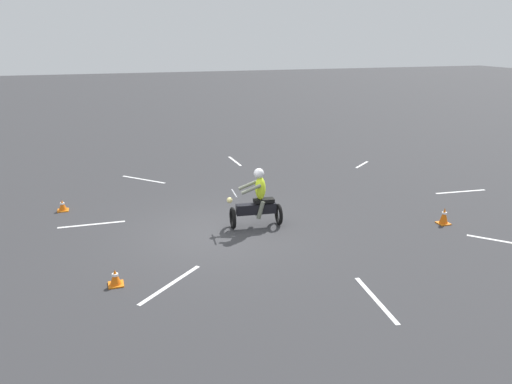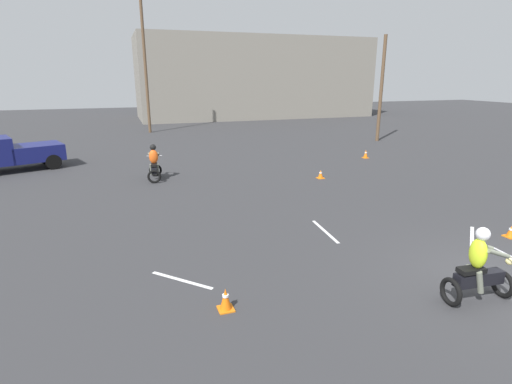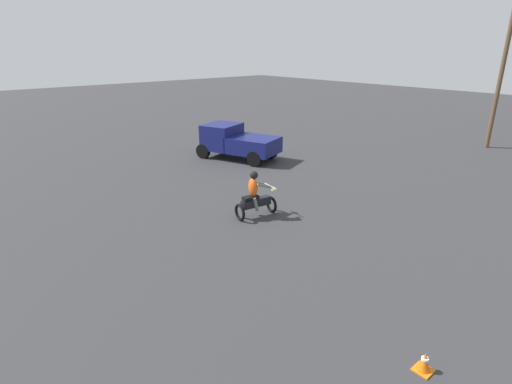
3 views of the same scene
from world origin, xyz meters
name	(u,v)px [view 2 (image 2 of 3)]	position (x,y,z in m)	size (l,w,h in m)	color
ground_plane	(508,287)	(0.00, 0.00, 0.00)	(120.00, 120.00, 0.00)	#333335
motorcycle_rider_foreground	(479,270)	(-1.20, -0.18, 0.73)	(1.53, 0.75, 1.66)	black
motorcycle_rider_background	(154,164)	(-6.57, 12.58, 0.73)	(0.82, 1.55, 1.66)	black
pickup_truck	(14,152)	(-13.01, 16.82, 0.93)	(4.54, 3.21, 1.73)	black
traffic_cone_near_right	(511,232)	(2.70, 2.16, 0.17)	(0.32, 0.32, 0.36)	orange
traffic_cone_mid_center	(321,174)	(0.76, 10.35, 0.19)	(0.32, 0.32, 0.40)	orange
traffic_cone_mid_left	(366,154)	(5.53, 13.82, 0.23)	(0.32, 0.32, 0.48)	orange
traffic_cone_far_right	(226,300)	(-6.25, 1.21, 0.23)	(0.32, 0.32, 0.48)	orange
lane_stripe_ne	(472,238)	(1.59, 2.48, 0.00)	(0.10, 2.00, 0.01)	silver
lane_stripe_n	(325,231)	(-2.26, 4.35, 0.00)	(0.10, 1.89, 0.01)	silver
lane_stripe_nw	(182,280)	(-6.90, 2.72, 0.00)	(0.10, 1.72, 0.01)	silver
utility_pole_near	(381,89)	(10.11, 19.15, 3.69)	(0.24, 0.24, 7.38)	brown
utility_pole_far	(145,66)	(-5.39, 29.38, 5.41)	(0.24, 0.24, 10.82)	brown
building_backdrop	(254,78)	(7.69, 40.22, 4.43)	(26.50, 9.51, 8.86)	gray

